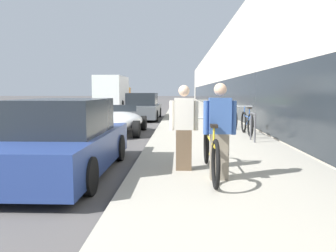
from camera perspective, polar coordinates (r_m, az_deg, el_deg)
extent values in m
cube|color=gray|center=(24.52, 4.43, 2.45)|extent=(3.86, 70.00, 0.13)
cube|color=beige|center=(33.44, 16.05, 8.02)|extent=(10.00, 70.00, 5.76)
cube|color=#1E2328|center=(32.59, 7.44, 5.40)|extent=(0.10, 63.00, 2.20)
cube|color=#5B9347|center=(30.74, -19.96, 2.75)|extent=(7.22, 70.00, 0.03)
torus|color=black|center=(6.73, 6.68, -3.32)|extent=(0.06, 0.76, 0.76)
torus|color=black|center=(5.02, 8.29, -6.59)|extent=(0.06, 0.76, 0.76)
cylinder|color=yellow|center=(5.83, 7.40, -2.49)|extent=(0.04, 1.49, 0.04)
cylinder|color=yellow|center=(5.51, 7.72, -4.15)|extent=(0.04, 0.89, 0.35)
cylinder|color=yellow|center=(5.26, 7.98, -1.70)|extent=(0.03, 0.03, 0.31)
cube|color=black|center=(5.24, 8.01, 0.00)|extent=(0.11, 0.22, 0.05)
cylinder|color=yellow|center=(6.54, 6.82, -0.09)|extent=(0.03, 0.03, 0.33)
cylinder|color=silver|center=(6.53, 6.84, 1.36)|extent=(0.52, 0.03, 0.03)
cube|color=#756B5B|center=(5.57, 8.91, -5.25)|extent=(0.30, 0.21, 0.77)
cube|color=#33518E|center=(5.48, 9.02, 1.77)|extent=(0.36, 0.21, 0.59)
cylinder|color=#33518E|center=(5.46, 6.65, 1.46)|extent=(0.09, 0.09, 0.56)
cylinder|color=#33518E|center=(5.52, 11.36, 1.43)|extent=(0.09, 0.09, 0.56)
sphere|color=tan|center=(5.47, 9.10, 6.30)|extent=(0.21, 0.21, 0.21)
cube|color=brown|center=(6.17, 2.75, -4.13)|extent=(0.29, 0.21, 0.76)
cube|color=beige|center=(6.09, 2.79, 2.12)|extent=(0.36, 0.21, 0.58)
cylinder|color=beige|center=(6.09, 0.68, 1.84)|extent=(0.09, 0.09, 0.55)
cylinder|color=beige|center=(6.10, 4.89, 1.83)|extent=(0.09, 0.09, 0.55)
sphere|color=beige|center=(6.07, 2.81, 6.15)|extent=(0.21, 0.21, 0.21)
cylinder|color=#4C4C51|center=(9.75, 14.91, -0.40)|extent=(0.05, 0.05, 0.82)
cylinder|color=#4C4C51|center=(10.28, 14.23, -0.06)|extent=(0.05, 0.05, 0.82)
cylinder|color=#4C4C51|center=(9.98, 14.62, 2.11)|extent=(0.05, 0.55, 0.05)
torus|color=black|center=(12.02, 13.05, 0.70)|extent=(0.06, 0.76, 0.76)
torus|color=black|center=(10.94, 14.15, 0.15)|extent=(0.06, 0.76, 0.76)
cylinder|color=#2D56A8|center=(11.46, 13.60, 1.59)|extent=(0.04, 0.94, 0.04)
cylinder|color=#2D56A8|center=(11.25, 13.81, 0.95)|extent=(0.04, 0.57, 0.35)
cylinder|color=#2D56A8|center=(11.10, 13.99, 2.26)|extent=(0.03, 0.03, 0.32)
cube|color=black|center=(11.09, 14.01, 3.07)|extent=(0.11, 0.22, 0.05)
cylinder|color=#2D56A8|center=(11.90, 13.18, 2.56)|extent=(0.03, 0.03, 0.33)
cylinder|color=silver|center=(11.89, 13.20, 3.36)|extent=(0.52, 0.03, 0.03)
torus|color=black|center=(14.12, 10.93, 1.42)|extent=(0.06, 0.71, 0.71)
torus|color=black|center=(13.06, 11.65, 1.03)|extent=(0.06, 0.71, 0.71)
cylinder|color=#7AD1C6|center=(13.57, 11.29, 2.14)|extent=(0.04, 0.92, 0.04)
cylinder|color=#7AD1C6|center=(13.37, 11.43, 1.64)|extent=(0.04, 0.56, 0.33)
cylinder|color=#7AD1C6|center=(13.22, 11.54, 2.67)|extent=(0.03, 0.03, 0.29)
cube|color=black|center=(13.22, 11.56, 3.31)|extent=(0.11, 0.22, 0.05)
cylinder|color=#7AD1C6|center=(14.01, 11.01, 2.90)|extent=(0.03, 0.03, 0.31)
cylinder|color=silver|center=(14.00, 11.02, 3.54)|extent=(0.52, 0.03, 0.03)
cube|color=navy|center=(6.63, -17.52, -4.00)|extent=(1.72, 4.24, 0.65)
cube|color=#1E2328|center=(6.55, -17.70, 1.62)|extent=(1.48, 2.12, 0.65)
cylinder|color=black|center=(8.11, -19.76, -3.52)|extent=(0.22, 0.60, 0.60)
cylinder|color=black|center=(7.66, -8.67, -3.77)|extent=(0.22, 0.60, 0.60)
cylinder|color=black|center=(5.24, -13.90, -8.47)|extent=(0.22, 0.60, 0.60)
ellipsoid|color=white|center=(12.51, -8.62, 0.86)|extent=(1.77, 3.80, 0.69)
cube|color=#1E2328|center=(12.95, -8.26, 3.09)|extent=(1.24, 0.04, 0.26)
cylinder|color=black|center=(13.78, -11.14, 0.54)|extent=(0.22, 0.60, 0.60)
cylinder|color=black|center=(13.49, -4.28, 0.52)|extent=(0.22, 0.60, 0.60)
cylinder|color=black|center=(11.65, -13.61, -0.51)|extent=(0.22, 0.60, 0.60)
cylinder|color=black|center=(11.32, -5.51, -0.55)|extent=(0.22, 0.60, 0.60)
cube|color=#4C5156|center=(18.84, -4.45, 2.65)|extent=(1.87, 4.76, 0.67)
cube|color=#1E2328|center=(18.82, -4.47, 4.71)|extent=(1.60, 2.38, 0.69)
cylinder|color=black|center=(20.38, -6.41, 2.37)|extent=(0.22, 0.60, 0.60)
cylinder|color=black|center=(20.20, -1.54, 2.37)|extent=(0.22, 0.60, 0.60)
cylinder|color=black|center=(17.57, -7.79, 1.77)|extent=(0.22, 0.60, 0.60)
cylinder|color=black|center=(17.36, -2.14, 1.77)|extent=(0.22, 0.60, 0.60)
cube|color=orange|center=(32.76, -8.50, 5.13)|extent=(2.04, 1.69, 1.74)
cube|color=white|center=(29.43, -9.72, 5.93)|extent=(2.21, 5.08, 2.68)
cylinder|color=black|center=(32.54, -10.37, 3.89)|extent=(0.28, 0.84, 0.84)
cylinder|color=black|center=(32.17, -6.85, 3.92)|extent=(0.28, 0.84, 0.84)
cylinder|color=black|center=(28.69, -12.07, 3.57)|extent=(0.28, 0.84, 0.84)
cylinder|color=black|center=(28.26, -8.10, 3.61)|extent=(0.28, 0.84, 0.84)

